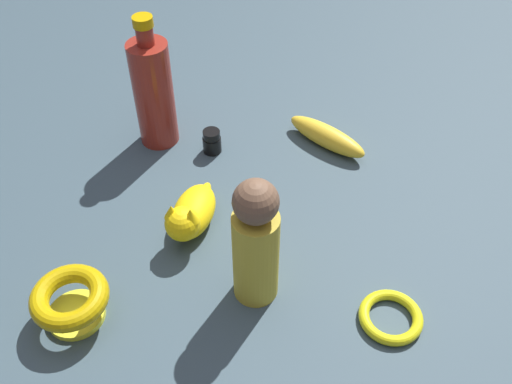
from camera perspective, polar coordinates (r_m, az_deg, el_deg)
The scene contains 8 objects.
ground at distance 0.98m, azimuth -0.00°, elevation -2.52°, with size 2.00×2.00×0.00m, color #384C56.
person_figure_adult at distance 0.80m, azimuth -0.03°, elevation -5.16°, with size 0.09×0.09×0.22m.
banana at distance 1.11m, azimuth 7.07°, elevation 5.53°, with size 0.17×0.04×0.04m, color yellow.
nail_polish_jar at distance 1.09m, azimuth -4.42°, elevation 5.05°, with size 0.04×0.04×0.05m.
cat_figurine at distance 0.94m, azimuth -6.54°, elevation -2.21°, with size 0.16×0.08×0.09m.
bangle at distance 0.87m, azimuth 13.29°, elevation -12.04°, with size 0.09×0.09×0.02m, color yellow.
bottle_tall at distance 1.08m, azimuth -10.19°, elevation 9.79°, with size 0.07×0.07×0.26m.
bowl at distance 0.86m, azimuth -18.00°, elevation -10.24°, with size 0.11×0.11×0.06m.
Camera 1 is at (0.65, 0.11, 0.72)m, focal length 40.10 mm.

